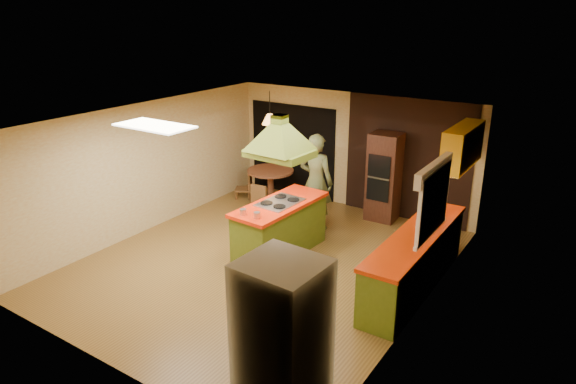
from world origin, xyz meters
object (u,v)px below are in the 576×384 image
Objects in this scene: wall_oven at (384,177)px; canister_large at (438,204)px; man at (316,182)px; dining_table at (271,180)px; kitchen_island at (280,228)px; refrigerator at (282,347)px.

canister_large is at bearing -42.02° from wall_oven.
man is 1.74m from dining_table.
canister_large reaches higher than dining_table.
kitchen_island is 1.92× the size of dining_table.
man is 2.42m from canister_large.
kitchen_island is 2.67m from wall_oven.
kitchen_island is 9.26× the size of canister_large.
man is 1.01× the size of refrigerator.
canister_large is at bearing 91.64° from refrigerator.
dining_table is (-2.47, -0.51, -0.37)m from wall_oven.
man is at bearing 119.54° from refrigerator.
man is at bearing -23.37° from dining_table.
wall_oven is at bearing 11.60° from dining_table.
refrigerator is at bearing -91.29° from canister_large.
wall_oven is (0.87, 2.49, 0.42)m from kitchen_island.
wall_oven is at bearing 106.46° from refrigerator.
refrigerator reaches higher than wall_oven.
dining_table is at bearing 129.10° from refrigerator.
canister_large reaches higher than kitchen_island.
refrigerator is (2.26, -3.30, 0.46)m from kitchen_island.
man is 1.49m from wall_oven.
man is at bearing 95.43° from kitchen_island.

